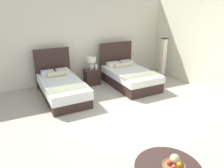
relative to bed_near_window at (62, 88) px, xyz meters
The scene contains 10 objects.
ground_plane 2.30m from the bed_near_window, 59.67° to the right, with size 9.97×10.10×0.02m, color #A69E8C.
wall_back 2.05m from the bed_near_window, 48.13° to the left, with size 9.97×0.12×2.82m, color beige.
wall_side_right 4.74m from the bed_near_window, 19.86° to the right, with size 0.12×5.70×2.82m, color beige.
bed_near_window is the anchor object (origin of this frame).
bed_near_corner 2.30m from the bed_near_window, ahead, with size 1.31×2.11×1.32m.
nightstand 1.36m from the bed_near_window, 28.16° to the left, with size 0.50×0.44×0.52m.
table_lamp 1.46m from the bed_near_window, 28.90° to the left, with size 0.30×0.30×0.43m.
vase 1.51m from the bed_near_window, 24.06° to the left, with size 0.09×0.09×0.20m.
fruit_bowl 4.22m from the bed_near_window, 81.55° to the right, with size 0.33×0.33×0.20m.
floor_lamp_corner 3.97m from the bed_near_window, ahead, with size 0.21×0.21×1.45m.
Camera 1 is at (-2.42, -4.06, 2.68)m, focal length 34.90 mm.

